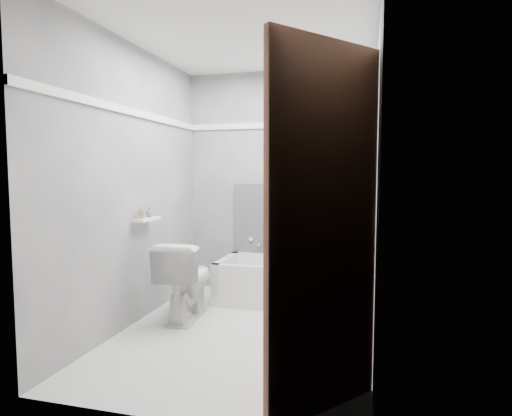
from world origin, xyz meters
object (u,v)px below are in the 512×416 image
(bathtub, at_px, (293,282))
(soap_bottle_a, at_px, (141,213))
(door, at_px, (374,241))
(toilet, at_px, (186,280))
(office_chair, at_px, (341,244))
(soap_bottle_b, at_px, (149,212))

(bathtub, relative_size, soap_bottle_a, 12.94)
(door, bearing_deg, toilet, 136.72)
(office_chair, bearing_deg, soap_bottle_b, -163.08)
(bathtub, height_order, office_chair, office_chair)
(door, bearing_deg, soap_bottle_a, 145.63)
(bathtub, relative_size, toilet, 2.12)
(office_chair, distance_m, door, 2.31)
(office_chair, relative_size, toilet, 1.37)
(toilet, bearing_deg, soap_bottle_b, 5.22)
(office_chair, height_order, toilet, office_chair)
(bathtub, bearing_deg, door, -71.25)
(bathtub, height_order, toilet, toilet)
(soap_bottle_a, bearing_deg, office_chair, 30.00)
(toilet, xyz_separation_m, soap_bottle_a, (-0.32, -0.19, 0.62))
(bathtub, xyz_separation_m, toilet, (-0.85, -0.70, 0.14))
(office_chair, bearing_deg, door, -92.22)
(soap_bottle_a, height_order, soap_bottle_b, soap_bottle_a)
(toilet, bearing_deg, door, 132.46)
(bathtub, xyz_separation_m, soap_bottle_a, (-1.17, -0.90, 0.76))
(door, relative_size, soap_bottle_b, 22.50)
(bathtub, bearing_deg, soap_bottle_b, -147.10)
(office_chair, height_order, door, door)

